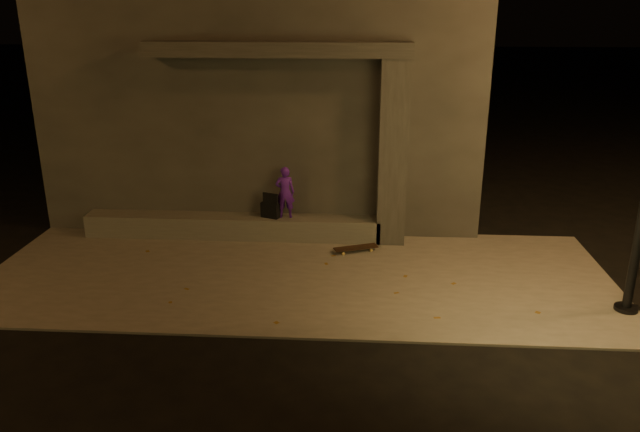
# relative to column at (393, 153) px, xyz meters

# --- Properties ---
(ground) EXTENTS (120.00, 120.00, 0.00)m
(ground) POSITION_rel_column_xyz_m (-1.70, -3.75, -1.84)
(ground) COLOR black
(ground) RESTS_ON ground
(sidewalk) EXTENTS (11.00, 4.40, 0.04)m
(sidewalk) POSITION_rel_column_xyz_m (-1.70, -1.75, -1.82)
(sidewalk) COLOR #67625B
(sidewalk) RESTS_ON ground
(building) EXTENTS (9.00, 5.10, 5.22)m
(building) POSITION_rel_column_xyz_m (-2.70, 2.74, 0.77)
(building) COLOR #363431
(building) RESTS_ON ground
(ledge) EXTENTS (6.00, 0.55, 0.45)m
(ledge) POSITION_rel_column_xyz_m (-3.20, 0.00, -1.58)
(ledge) COLOR #595751
(ledge) RESTS_ON sidewalk
(column) EXTENTS (0.55, 0.55, 3.60)m
(column) POSITION_rel_column_xyz_m (0.00, 0.00, 0.00)
(column) COLOR #363431
(column) RESTS_ON sidewalk
(canopy) EXTENTS (5.00, 0.70, 0.28)m
(canopy) POSITION_rel_column_xyz_m (-2.20, 0.05, 1.94)
(canopy) COLOR #363431
(canopy) RESTS_ON column
(skateboarder) EXTENTS (0.40, 0.28, 1.05)m
(skateboarder) POSITION_rel_column_xyz_m (-2.11, 0.00, -0.83)
(skateboarder) COLOR #5018A1
(skateboarder) RESTS_ON ledge
(backpack) EXTENTS (0.44, 0.37, 0.53)m
(backpack) POSITION_rel_column_xyz_m (-2.39, 0.00, -1.17)
(backpack) COLOR black
(backpack) RESTS_ON ledge
(skateboard) EXTENTS (0.88, 0.52, 0.09)m
(skateboard) POSITION_rel_column_xyz_m (-0.67, -0.65, -1.72)
(skateboard) COLOR black
(skateboard) RESTS_ON sidewalk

